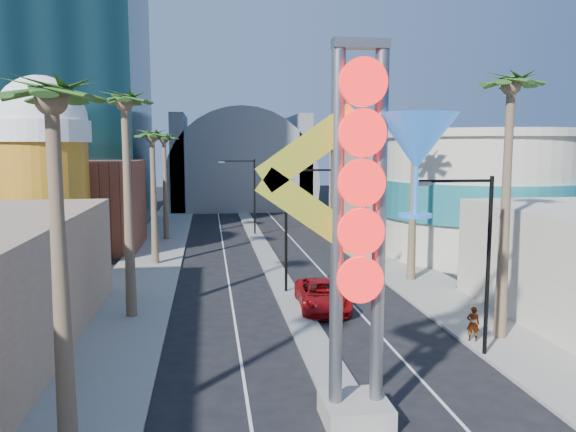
# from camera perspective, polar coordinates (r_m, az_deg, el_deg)

# --- Properties ---
(sidewalk_west) EXTENTS (5.00, 100.00, 0.15)m
(sidewalk_west) POSITION_cam_1_polar(r_m,az_deg,el_deg) (50.47, -13.36, -3.63)
(sidewalk_west) COLOR gray
(sidewalk_west) RESTS_ON ground
(sidewalk_east) EXTENTS (5.00, 100.00, 0.15)m
(sidewalk_east) POSITION_cam_1_polar(r_m,az_deg,el_deg) (52.24, 7.91, -3.15)
(sidewalk_east) COLOR gray
(sidewalk_east) RESTS_ON ground
(median) EXTENTS (1.60, 84.00, 0.15)m
(median) POSITION_cam_1_polar(r_m,az_deg,el_deg) (53.42, -2.85, -2.87)
(median) COLOR gray
(median) RESTS_ON ground
(hotel_tower) EXTENTS (20.00, 20.00, 50.00)m
(hotel_tower) POSITION_cam_1_polar(r_m,az_deg,el_deg) (70.41, -23.42, 19.39)
(hotel_tower) COLOR black
(hotel_tower) RESTS_ON ground
(brick_filler_west) EXTENTS (10.00, 10.00, 8.00)m
(brick_filler_west) POSITION_cam_1_polar(r_m,az_deg,el_deg) (53.86, -20.09, 1.01)
(brick_filler_west) COLOR brown
(brick_filler_west) RESTS_ON ground
(filler_east) EXTENTS (10.00, 20.00, 10.00)m
(filler_east) POSITION_cam_1_polar(r_m,az_deg,el_deg) (65.91, 10.32, 3.21)
(filler_east) COLOR #967C61
(filler_east) RESTS_ON ground
(beer_mug) EXTENTS (7.00, 7.00, 14.50)m
(beer_mug) POSITION_cam_1_polar(r_m,az_deg,el_deg) (46.09, -23.56, 4.71)
(beer_mug) COLOR #BE6F19
(beer_mug) RESTS_ON ground
(turquoise_building) EXTENTS (16.60, 16.60, 10.60)m
(turquoise_building) POSITION_cam_1_polar(r_m,az_deg,el_deg) (50.06, 19.01, 2.07)
(turquoise_building) COLOR beige
(turquoise_building) RESTS_ON ground
(canopy) EXTENTS (22.00, 16.00, 22.00)m
(canopy) POSITION_cam_1_polar(r_m,az_deg,el_deg) (86.68, -4.93, 3.72)
(canopy) COLOR slate
(canopy) RESTS_ON ground
(neon_sign) EXTENTS (6.53, 2.60, 12.55)m
(neon_sign) POSITION_cam_1_polar(r_m,az_deg,el_deg) (18.35, 9.66, 0.95)
(neon_sign) COLOR gray
(neon_sign) RESTS_ON ground
(streetlight_0) EXTENTS (3.79, 0.25, 8.00)m
(streetlight_0) POSITION_cam_1_polar(r_m,az_deg,el_deg) (35.09, 0.68, -0.10)
(streetlight_0) COLOR black
(streetlight_0) RESTS_ON ground
(streetlight_1) EXTENTS (3.79, 0.25, 8.00)m
(streetlight_1) POSITION_cam_1_polar(r_m,az_deg,el_deg) (58.73, -3.95, 2.74)
(streetlight_1) COLOR black
(streetlight_1) RESTS_ON ground
(streetlight_2) EXTENTS (3.45, 0.25, 8.00)m
(streetlight_2) POSITION_cam_1_polar(r_m,az_deg,el_deg) (25.56, 18.79, -3.24)
(streetlight_2) COLOR black
(streetlight_2) RESTS_ON ground
(palm_0) EXTENTS (2.40, 2.40, 11.70)m
(palm_0) POSITION_cam_1_polar(r_m,az_deg,el_deg) (16.97, -22.83, 8.90)
(palm_0) COLOR brown
(palm_0) RESTS_ON ground
(palm_1) EXTENTS (2.40, 2.40, 12.70)m
(palm_1) POSITION_cam_1_polar(r_m,az_deg,el_deg) (30.75, -16.23, 9.73)
(palm_1) COLOR brown
(palm_1) RESTS_ON ground
(palm_2) EXTENTS (2.40, 2.40, 11.20)m
(palm_2) POSITION_cam_1_polar(r_m,az_deg,el_deg) (44.62, -13.64, 7.14)
(palm_2) COLOR brown
(palm_2) RESTS_ON ground
(palm_3) EXTENTS (2.40, 2.40, 11.20)m
(palm_3) POSITION_cam_1_polar(r_m,az_deg,el_deg) (56.57, -12.47, 7.10)
(palm_3) COLOR brown
(palm_3) RESTS_ON ground
(palm_5) EXTENTS (2.40, 2.40, 13.20)m
(palm_5) POSITION_cam_1_polar(r_m,az_deg,el_deg) (28.10, 21.66, 10.71)
(palm_5) COLOR brown
(palm_5) RESTS_ON ground
(palm_6) EXTENTS (2.40, 2.40, 11.70)m
(palm_6) POSITION_cam_1_polar(r_m,az_deg,el_deg) (38.93, 12.74, 7.88)
(palm_6) COLOR brown
(palm_6) RESTS_ON ground
(palm_7) EXTENTS (2.40, 2.40, 12.70)m
(palm_7) POSITION_cam_1_polar(r_m,az_deg,el_deg) (50.36, 7.88, 8.76)
(palm_7) COLOR brown
(palm_7) RESTS_ON ground
(red_pickup) EXTENTS (2.99, 6.00, 1.63)m
(red_pickup) POSITION_cam_1_polar(r_m,az_deg,el_deg) (32.43, 3.51, -8.02)
(red_pickup) COLOR #A10C10
(red_pickup) RESTS_ON ground
(pedestrian_a) EXTENTS (0.69, 0.56, 1.65)m
(pedestrian_a) POSITION_cam_1_polar(r_m,az_deg,el_deg) (28.21, 18.28, -10.35)
(pedestrian_a) COLOR gray
(pedestrian_a) RESTS_ON sidewalk_east
(pedestrian_b) EXTENTS (0.94, 0.87, 1.54)m
(pedestrian_b) POSITION_cam_1_polar(r_m,az_deg,el_deg) (38.37, 17.05, -5.79)
(pedestrian_b) COLOR gray
(pedestrian_b) RESTS_ON sidewalk_east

